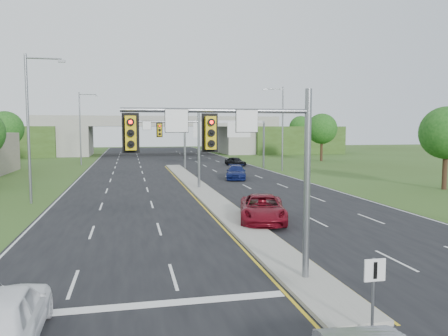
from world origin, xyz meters
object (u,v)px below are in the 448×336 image
keep_right_sign (374,284)px  car_far_b (236,172)px  car_far_a (263,209)px  signal_mast_near (247,154)px  sign_gantry (224,131)px  signal_mast_far (174,138)px  car_far_c (235,161)px  car_white (2,316)px  overpass (159,138)px

keep_right_sign → car_far_b: keep_right_sign is taller
car_far_a → signal_mast_near: bearing=-96.0°
keep_right_sign → sign_gantry: 50.04m
signal_mast_near → sign_gantry: size_ratio=0.60×
signal_mast_far → car_far_c: (11.43, 23.44, -4.04)m
sign_gantry → car_far_c: 6.22m
car_white → car_far_a: bearing=-131.3°
signal_mast_near → car_far_c: (11.43, 48.44, -4.04)m
overpass → signal_mast_far: bearing=-92.4°
sign_gantry → car_far_c: sign_gantry is taller
signal_mast_far → car_far_a: size_ratio=1.23×
car_white → car_far_c: 54.59m
signal_mast_near → car_far_b: 33.04m
car_far_a → car_far_b: 22.06m
signal_mast_far → car_far_b: (7.48, 6.94, -3.96)m
keep_right_sign → car_white: keep_right_sign is taller
sign_gantry → car_far_b: sign_gantry is taller
car_white → car_far_b: 37.78m
car_far_c → sign_gantry: bearing=-148.0°
car_white → car_far_c: (18.65, 51.30, -0.16)m
car_far_b → car_far_c: bearing=90.4°
signal_mast_far → car_far_a: signal_mast_far is taller
sign_gantry → car_far_c: bearing=54.2°
signal_mast_far → car_far_b: size_ratio=1.36×
keep_right_sign → overpass: overpass is taller
signal_mast_near → sign_gantry: (8.95, 44.99, 0.51)m
car_white → overpass: bearing=-97.8°
keep_right_sign → sign_gantry: (6.68, 49.45, 3.72)m
keep_right_sign → car_far_b: size_ratio=0.43×
signal_mast_far → keep_right_sign: (2.26, -29.45, -3.21)m
signal_mast_near → keep_right_sign: signal_mast_near is taller
sign_gantry → signal_mast_near: bearing=-101.2°
sign_gantry → car_far_a: bearing=-98.5°
overpass → car_far_b: 48.50m
car_far_c → signal_mast_near: bearing=-125.5°
car_white → car_far_b: bearing=-114.2°
sign_gantry → overpass: size_ratio=0.14×
signal_mast_near → overpass: (2.26, 80.07, -1.17)m
keep_right_sign → car_far_b: (5.21, 36.39, -0.75)m
keep_right_sign → car_white: (-9.48, 1.59, -0.66)m
car_far_b → car_far_c: size_ratio=1.31×
sign_gantry → car_far_b: bearing=-96.4°
car_far_a → keep_right_sign: bearing=-81.6°
keep_right_sign → overpass: bearing=90.0°
car_far_a → car_far_b: size_ratio=1.11×
overpass → car_far_b: (5.21, -48.13, -2.79)m
sign_gantry → overpass: overpass is taller
signal_mast_near → car_far_b: signal_mast_near is taller
car_far_a → signal_mast_far: bearing=118.5°
car_white → keep_right_sign: bearing=169.2°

